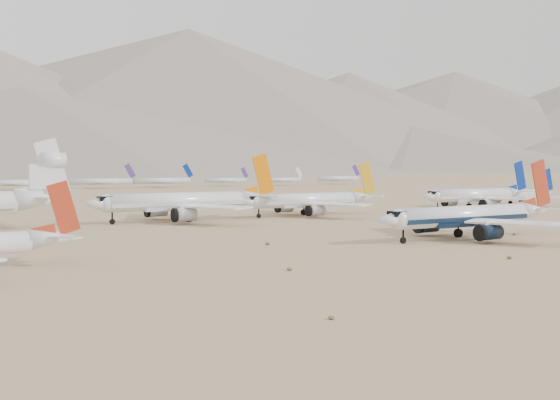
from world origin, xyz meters
The scene contains 8 objects.
ground centered at (0.00, 0.00, 0.00)m, with size 7000.00×7000.00×0.00m, color #7E6849.
main_airliner centered at (11.95, 2.46, 4.58)m, with size 47.19×46.09×16.65m.
row2_navy_widebody centered at (85.01, 67.94, 4.65)m, with size 46.85×45.81×16.67m.
row2_gold_tail centered at (19.00, 72.24, 4.55)m, with size 45.69×44.69×16.27m.
row2_orange_tail centered at (-20.82, 73.96, 5.21)m, with size 52.01×50.88×18.55m.
row2_blue_far centered at (114.69, 75.76, 3.86)m, with size 38.98×38.11×13.85m.
foothills centered at (526.68, 1100.00, 67.15)m, with size 4637.50×1395.00×155.00m.
desert_scrub centered at (-0.70, -25.94, 0.29)m, with size 261.14×121.67×0.63m.
Camera 1 is at (-98.77, -100.62, 15.65)m, focal length 45.00 mm.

